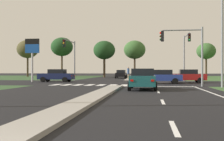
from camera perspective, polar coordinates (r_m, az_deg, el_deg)
ground_plane at (r=33.13m, az=2.39°, el=-2.48°), size 200.00×200.00×0.00m
grass_verge_far_left at (r=64.11m, az=-18.91°, el=-1.26°), size 35.00×35.00×0.01m
median_island_near at (r=14.33m, az=-4.25°, el=-5.49°), size 1.20×22.00×0.14m
median_island_far at (r=58.06m, az=4.53°, el=-1.33°), size 1.20×36.00×0.14m
lane_dash_near at (r=7.46m, az=12.28°, el=-11.13°), size 0.14×2.00×0.01m
lane_dash_second at (r=13.39m, az=10.07°, el=-6.16°), size 0.14×2.00×0.01m
lane_dash_third at (r=19.36m, az=9.23°, el=-4.25°), size 0.14×2.00×0.01m
lane_dash_fourth at (r=25.34m, az=8.79°, el=-3.24°), size 0.14×2.00×0.01m
stop_bar_near at (r=26.03m, az=9.41°, el=-3.15°), size 6.40×0.50×0.01m
crosswalk_bar_near at (r=29.31m, az=-11.10°, el=-2.79°), size 0.70×2.80×0.01m
crosswalk_bar_second at (r=28.97m, az=-8.94°, el=-2.83°), size 0.70×2.80×0.01m
crosswalk_bar_third at (r=28.67m, az=-6.73°, el=-2.86°), size 0.70×2.80×0.01m
crosswalk_bar_fourth at (r=28.41m, az=-4.47°, el=-2.88°), size 0.70×2.80×0.01m
crosswalk_bar_fifth at (r=28.20m, az=-2.18°, el=-2.90°), size 0.70×2.80×0.01m
crosswalk_bar_sixth at (r=28.03m, az=0.14°, el=-2.92°), size 0.70×2.80×0.01m
crosswalk_bar_seventh at (r=27.91m, az=2.48°, el=-2.94°), size 0.70×2.80×0.01m
car_blue_near at (r=31.55m, az=9.80°, el=-1.19°), size 4.47×1.95×1.52m
car_navy_second at (r=36.66m, az=-11.03°, el=-0.97°), size 4.40×1.97×1.59m
car_black_third at (r=52.67m, az=1.83°, el=-0.70°), size 1.96×4.49×1.52m
car_red_fourth at (r=34.61m, az=14.72°, el=-1.06°), size 4.32×2.07×1.55m
car_teal_fifth at (r=21.67m, az=6.16°, el=-1.67°), size 2.05×4.54×1.58m
traffic_signal_far_right at (r=38.12m, az=14.51°, el=4.21°), size 0.32×5.29×6.12m
traffic_signal_far_left at (r=39.07m, az=-8.21°, el=3.63°), size 0.32×5.46×5.59m
traffic_signal_near_right at (r=26.67m, az=14.57°, el=4.73°), size 3.86×0.32×5.33m
street_lamp_second at (r=26.14m, az=20.76°, el=10.16°), size 2.32×0.37×10.99m
pedestrian_at_median at (r=43.21m, az=3.26°, el=-0.22°), size 0.34×0.34×1.83m
fuel_price_totem at (r=37.42m, az=-15.60°, el=3.87°), size 1.80×0.24×5.43m
treeline_near at (r=68.00m, az=-16.46°, el=4.08°), size 4.83×4.83×8.34m
treeline_second at (r=60.18m, az=-9.95°, el=4.64°), size 4.53×4.53×8.24m
treeline_third at (r=58.46m, az=-1.54°, el=4.04°), size 4.45×4.45×7.47m
treeline_fourth at (r=63.21m, az=4.53°, el=4.12°), size 4.76×4.76×8.01m
treeline_fifth at (r=61.11m, az=18.23°, el=3.66°), size 3.83×3.83×6.99m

